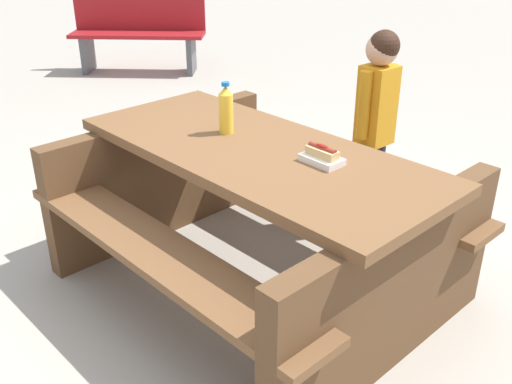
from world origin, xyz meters
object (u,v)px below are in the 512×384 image
child_in_coat (377,106)px  park_bench_near (139,31)px  picnic_table (256,207)px  soda_bottle (226,110)px  hotdog_tray (322,156)px

child_in_coat → park_bench_near: size_ratio=0.77×
picnic_table → park_bench_near: park_bench_near is taller
child_in_coat → soda_bottle: bearing=-119.1°
picnic_table → hotdog_tray: 0.47m
soda_bottle → hotdog_tray: soda_bottle is taller
picnic_table → soda_bottle: size_ratio=8.37×
soda_bottle → child_in_coat: size_ratio=0.22×
soda_bottle → park_bench_near: soda_bottle is taller
park_bench_near → picnic_table: bearing=-40.6°
hotdog_tray → soda_bottle: bearing=170.4°
picnic_table → child_in_coat: child_in_coat is taller
soda_bottle → hotdog_tray: 0.57m
picnic_table → park_bench_near: 4.50m
picnic_table → soda_bottle: soda_bottle is taller
soda_bottle → child_in_coat: 0.94m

